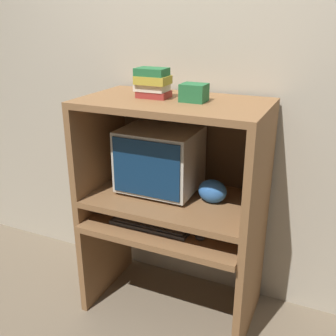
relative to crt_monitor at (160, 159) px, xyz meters
The scene contains 11 objects.
ground_plane 1.04m from the crt_monitor, 72.35° to the right, with size 12.00×12.00×0.00m, color #756651.
wall_back 0.46m from the crt_monitor, 69.74° to the left, with size 6.00×0.06×2.60m.
desk_base 0.58m from the crt_monitor, 40.39° to the right, with size 1.02×0.62×0.63m.
desk_monitor_shelf 0.26m from the crt_monitor, 25.97° to the right, with size 1.02×0.59×0.14m.
hutch_upper 0.22m from the crt_monitor, 10.20° to the right, with size 1.02×0.59×0.57m.
crt_monitor is the anchor object (origin of this frame).
keyboard 0.39m from the crt_monitor, 80.04° to the right, with size 0.47×0.14×0.03m.
mouse 0.52m from the crt_monitor, 32.64° to the right, with size 0.06×0.04×0.03m.
snack_bag 0.37m from the crt_monitor, ahead, with size 0.16×0.12×0.13m.
book_stack 0.45m from the crt_monitor, 112.10° to the right, with size 0.19×0.13×0.16m.
storage_box 0.47m from the crt_monitor, 11.41° to the right, with size 0.13×0.11×0.09m.
Camera 1 is at (0.83, -1.62, 1.76)m, focal length 42.00 mm.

